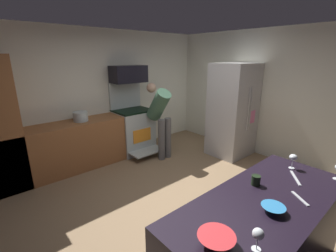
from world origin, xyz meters
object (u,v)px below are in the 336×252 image
Objects in this scene: mixing_bowl_small at (216,241)px; wine_glass_near at (293,158)px; oven_range at (133,129)px; mixing_bowl_large at (273,209)px; person_cook at (160,115)px; mug_coffee at (256,180)px; stock_pot at (81,116)px; microwave at (129,74)px; refrigerator at (233,110)px; wine_glass_mid at (258,235)px.

wine_glass_near reaches higher than mixing_bowl_small.
oven_range reaches higher than mixing_bowl_large.
oven_range is 0.99× the size of person_cook.
stock_pot is (-0.38, 3.30, 0.04)m from mug_coffee.
mixing_bowl_small reaches higher than mixing_bowl_large.
mixing_bowl_large is (-1.02, -3.68, -0.78)m from microwave.
microwave is 2.32m from refrigerator.
microwave is 3.54m from wine_glass_near.
microwave is 3.89m from mixing_bowl_large.
mixing_bowl_small is 0.90m from mug_coffee.
microwave is at bearing 110.86° from person_cook.
microwave is 0.48× the size of person_cook.
mug_coffee is at bearing 13.78° from mixing_bowl_small.
mixing_bowl_small is at bearing -98.10° from stock_pot.
person_cook is (-1.25, 0.89, -0.06)m from refrigerator.
mixing_bowl_large is (-1.02, -3.59, 0.42)m from oven_range.
mixing_bowl_large is 1.94× the size of mug_coffee.
mixing_bowl_small is at bearing -174.95° from wine_glass_near.
wine_glass_mid is (-0.44, -0.11, 0.09)m from mixing_bowl_large.
oven_range is 0.79× the size of refrigerator.
mixing_bowl_large is (-2.54, -2.09, -0.04)m from refrigerator.
mug_coffee is 3.32m from stock_pot.
mug_coffee is (0.27, 0.30, 0.02)m from mixing_bowl_large.
person_cook is 2.79m from wine_glass_near.
mixing_bowl_large is 0.70× the size of stock_pot.
person_cook is at bearing 144.73° from refrigerator.
oven_range is at bearing 135.43° from refrigerator.
refrigerator reaches higher than oven_range.
oven_range is at bearing 68.38° from wine_glass_mid.
wine_glass_near is at bearing -98.44° from person_cook.
oven_range is 1.23m from stock_pot.
wine_glass_near is (-1.66, -1.87, 0.06)m from refrigerator.
wine_glass_mid is 1.66× the size of mug_coffee.
wine_glass_mid is at bearing -111.14° from microwave.
person_cook is at bearing -66.30° from oven_range.
stock_pot reaches higher than mixing_bowl_small.
wine_glass_mid reaches higher than mixing_bowl_small.
wine_glass_mid is (0.17, -0.19, 0.07)m from mixing_bowl_small.
oven_range is 1.20m from microwave.
microwave is 7.76× the size of mug_coffee.
stock_pot is at bearing 81.90° from mixing_bowl_small.
stock_pot is (-0.99, 3.39, -0.03)m from wine_glass_near.
wine_glass_mid is (-2.99, -2.19, 0.05)m from refrigerator.
mixing_bowl_large is at bearing 13.58° from wine_glass_mid.
stock_pot is (-0.11, 3.60, 0.06)m from mixing_bowl_large.
person_cook reaches higher than oven_range.
stock_pot is (-2.65, 1.51, 0.02)m from refrigerator.
refrigerator is at bearing -46.30° from microwave.
stock_pot is at bearing -175.95° from microwave.
wine_glass_near is at bearing -92.38° from oven_range.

